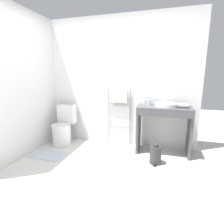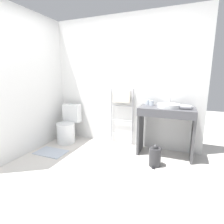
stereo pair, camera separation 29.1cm
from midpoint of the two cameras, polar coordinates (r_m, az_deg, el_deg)
ground_plane at (r=2.51m, az=-6.22°, el=-22.34°), size 12.00×12.00×0.00m
wall_back at (r=3.56m, az=5.69°, el=9.52°), size 3.08×0.12×2.52m
wall_side at (r=3.59m, az=-22.15°, el=8.73°), size 0.12×2.27×2.52m
toilet at (r=3.81m, az=-12.16°, el=-4.82°), size 0.38×0.52×0.80m
towel_radiator at (r=3.49m, az=5.51°, el=2.46°), size 0.47×0.06×1.15m
vanity_counter at (r=3.20m, az=19.68°, el=-3.67°), size 0.93×0.48×0.87m
sink_basin at (r=3.17m, az=20.52°, el=1.97°), size 0.38×0.38×0.06m
faucet at (r=3.33m, az=20.70°, el=3.50°), size 0.02×0.10×0.15m
cup_near_wall at (r=3.34m, az=13.98°, el=3.07°), size 0.08×0.08×0.09m
cup_near_edge at (r=3.29m, az=15.27°, el=2.87°), size 0.08×0.08×0.09m
hair_dryer at (r=3.11m, az=25.65°, el=1.45°), size 0.23×0.17×0.08m
trash_bin at (r=2.95m, az=16.68°, el=-13.76°), size 0.19×0.22×0.35m
bath_mat at (r=3.46m, az=-17.01°, el=-12.51°), size 0.56×0.36×0.01m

